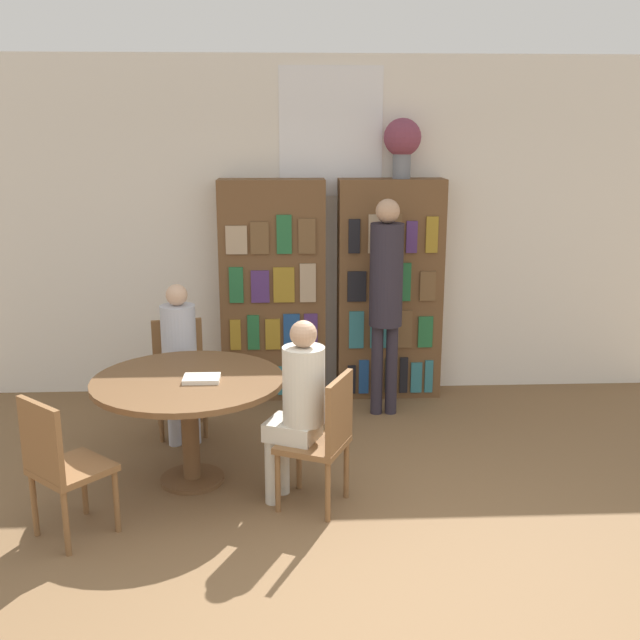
% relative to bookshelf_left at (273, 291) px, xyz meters
% --- Properties ---
extents(ground_plane, '(16.00, 16.00, 0.00)m').
position_rel_bookshelf_left_xyz_m(ground_plane, '(0.52, -3.20, -0.98)').
color(ground_plane, brown).
extents(wall_back, '(6.40, 0.07, 3.00)m').
position_rel_bookshelf_left_xyz_m(wall_back, '(0.52, 0.19, 0.53)').
color(wall_back, silver).
rests_on(wall_back, ground_plane).
extents(bookshelf_left, '(0.92, 0.34, 1.96)m').
position_rel_bookshelf_left_xyz_m(bookshelf_left, '(0.00, 0.00, 0.00)').
color(bookshelf_left, brown).
rests_on(bookshelf_left, ground_plane).
extents(bookshelf_right, '(0.92, 0.34, 1.96)m').
position_rel_bookshelf_left_xyz_m(bookshelf_right, '(1.04, 0.00, 0.00)').
color(bookshelf_right, brown).
rests_on(bookshelf_right, ground_plane).
extents(flower_vase, '(0.32, 0.32, 0.51)m').
position_rel_bookshelf_left_xyz_m(flower_vase, '(1.12, 0.00, 1.30)').
color(flower_vase, slate).
rests_on(flower_vase, bookshelf_right).
extents(reading_table, '(1.29, 1.29, 0.75)m').
position_rel_bookshelf_left_xyz_m(reading_table, '(-0.55, -1.72, -0.34)').
color(reading_table, brown).
rests_on(reading_table, ground_plane).
extents(chair_near_camera, '(0.57, 0.57, 0.89)m').
position_rel_bookshelf_left_xyz_m(chair_near_camera, '(-1.21, -2.45, -0.48)').
color(chair_near_camera, brown).
rests_on(chair_near_camera, ground_plane).
extents(chair_left_side, '(0.47, 0.47, 0.89)m').
position_rel_bookshelf_left_xyz_m(chair_left_side, '(-0.75, -0.76, -0.48)').
color(chair_left_side, brown).
rests_on(chair_left_side, ground_plane).
extents(chair_far_side, '(0.53, 0.53, 0.89)m').
position_rel_bookshelf_left_xyz_m(chair_far_side, '(0.35, -2.13, -0.48)').
color(chair_far_side, brown).
rests_on(chair_far_side, ground_plane).
extents(seated_reader_left, '(0.33, 0.40, 1.23)m').
position_rel_bookshelf_left_xyz_m(seated_reader_left, '(-0.71, -0.93, -0.28)').
color(seated_reader_left, '#B2B7C6').
rests_on(seated_reader_left, ground_plane).
extents(seated_reader_right, '(0.41, 0.38, 1.23)m').
position_rel_bookshelf_left_xyz_m(seated_reader_right, '(0.18, -2.05, -0.28)').
color(seated_reader_right, beige).
rests_on(seated_reader_right, ground_plane).
extents(librarian_standing, '(0.28, 0.55, 1.83)m').
position_rel_bookshelf_left_xyz_m(librarian_standing, '(0.94, -0.50, 0.14)').
color(librarian_standing, '#28232D').
rests_on(librarian_standing, ground_plane).
extents(open_book_on_table, '(0.24, 0.18, 0.03)m').
position_rel_bookshelf_left_xyz_m(open_book_on_table, '(-0.45, -1.78, -0.21)').
color(open_book_on_table, silver).
rests_on(open_book_on_table, reading_table).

